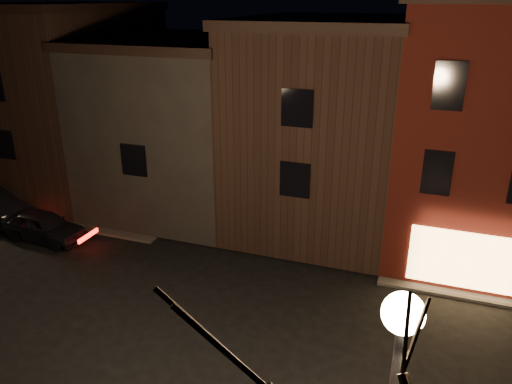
% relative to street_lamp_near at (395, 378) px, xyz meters
% --- Properties ---
extents(ground, '(120.00, 120.00, 0.00)m').
position_rel_street_lamp_near_xyz_m(ground, '(-6.20, 6.00, -5.18)').
color(ground, black).
rests_on(ground, ground).
extents(sidewalk_far_left, '(30.00, 30.00, 0.12)m').
position_rel_street_lamp_near_xyz_m(sidewalk_far_left, '(-26.20, 26.00, -5.12)').
color(sidewalk_far_left, '#2D2B28').
rests_on(sidewalk_far_left, ground).
extents(corner_building, '(6.50, 8.50, 10.50)m').
position_rel_street_lamp_near_xyz_m(corner_building, '(1.80, 15.47, 0.22)').
color(corner_building, '#4D130D').
rests_on(corner_building, ground).
extents(row_building_a, '(7.30, 10.30, 9.40)m').
position_rel_street_lamp_near_xyz_m(row_building_a, '(-4.70, 16.50, -0.34)').
color(row_building_a, black).
rests_on(row_building_a, ground).
extents(row_building_b, '(7.80, 10.30, 8.40)m').
position_rel_street_lamp_near_xyz_m(row_building_b, '(-11.95, 16.50, -0.85)').
color(row_building_b, black).
rests_on(row_building_b, ground).
extents(row_building_c, '(7.30, 10.30, 9.90)m').
position_rel_street_lamp_near_xyz_m(row_building_c, '(-19.20, 16.50, -0.09)').
color(row_building_c, black).
rests_on(row_building_c, ground).
extents(street_lamp_near, '(0.60, 0.60, 6.48)m').
position_rel_street_lamp_near_xyz_m(street_lamp_near, '(0.00, 0.00, 0.00)').
color(street_lamp_near, black).
rests_on(street_lamp_near, sidewalk_near_right).
extents(parked_car_a, '(4.09, 1.82, 1.37)m').
position_rel_street_lamp_near_xyz_m(parked_car_a, '(-15.88, 9.76, -4.50)').
color(parked_car_a, black).
rests_on(parked_car_a, ground).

